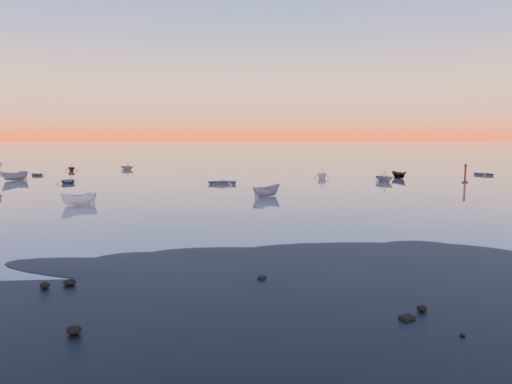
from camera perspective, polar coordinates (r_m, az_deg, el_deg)
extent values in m
plane|color=#685E56|center=(129.94, -1.57, 3.41)|extent=(600.00, 600.00, 0.00)
imported|color=slate|center=(60.68, 1.20, -0.54)|extent=(3.72, 4.42, 1.43)
imported|color=slate|center=(81.75, 14.41, 1.16)|extent=(4.06, 3.35, 1.30)
cylinder|color=#4E1710|center=(84.12, 22.76, 1.03)|extent=(0.89, 0.89, 0.30)
cylinder|color=#4E1710|center=(84.01, 22.80, 1.87)|extent=(0.32, 0.32, 2.58)
cone|color=#4E1710|center=(83.91, 22.85, 2.91)|extent=(0.59, 0.59, 0.50)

